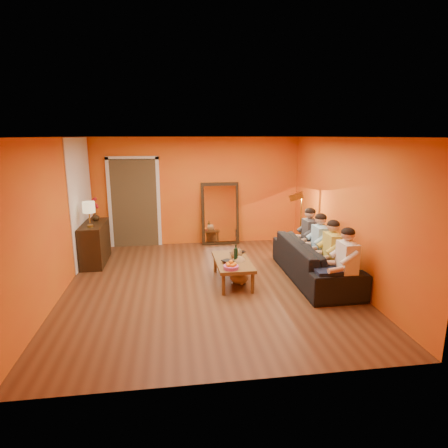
{
  "coord_description": "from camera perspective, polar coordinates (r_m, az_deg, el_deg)",
  "views": [
    {
      "loc": [
        -0.59,
        -6.29,
        2.62
      ],
      "look_at": [
        0.35,
        0.5,
        1.0
      ],
      "focal_mm": 30.0,
      "sensor_mm": 36.0,
      "label": 1
    }
  ],
  "objects": [
    {
      "name": "door_jamb_left",
      "position": [
        9.25,
        -17.0,
        2.95
      ],
      "size": [
        0.08,
        0.06,
        2.2
      ],
      "primitive_type": "cube",
      "color": "white",
      "rests_on": "wall_back"
    },
    {
      "name": "person_mid_left",
      "position": [
        6.79,
        16.18,
        -4.46
      ],
      "size": [
        0.7,
        0.44,
        1.22
      ],
      "primitive_type": null,
      "color": "gold",
      "rests_on": "sofa"
    },
    {
      "name": "sofa",
      "position": [
        7.21,
        13.66,
        -5.39
      ],
      "size": [
        2.43,
        0.95,
        0.71
      ],
      "primitive_type": "imported",
      "rotation": [
        0.0,
        0.0,
        1.57
      ],
      "color": "black",
      "rests_on": "floor"
    },
    {
      "name": "book_lower",
      "position": [
        6.6,
        0.05,
        -6.07
      ],
      "size": [
        0.21,
        0.25,
        0.02
      ],
      "primitive_type": "imported",
      "rotation": [
        0.0,
        0.0,
        0.24
      ],
      "color": "black",
      "rests_on": "coffee_table"
    },
    {
      "name": "table_lamp",
      "position": [
        7.86,
        -19.84,
        1.39
      ],
      "size": [
        0.24,
        0.24,
        0.51
      ],
      "primitive_type": null,
      "color": "beige",
      "rests_on": "sideboard"
    },
    {
      "name": "room_shell",
      "position": [
        6.81,
        -2.77,
        2.11
      ],
      "size": [
        5.0,
        5.5,
        2.6
      ],
      "color": "brown",
      "rests_on": "ground"
    },
    {
      "name": "mirror_glass",
      "position": [
        9.14,
        -0.56,
        1.56
      ],
      "size": [
        0.78,
        0.21,
        1.35
      ],
      "primitive_type": "cube",
      "rotation": [
        -0.14,
        0.0,
        0.0
      ],
      "color": "white",
      "rests_on": "mirror_frame"
    },
    {
      "name": "laptop",
      "position": [
        7.17,
        2.29,
        -4.48
      ],
      "size": [
        0.36,
        0.29,
        0.02
      ],
      "primitive_type": "imported",
      "rotation": [
        0.0,
        0.0,
        0.33
      ],
      "color": "black",
      "rests_on": "coffee_table"
    },
    {
      "name": "person_far_right",
      "position": [
        7.77,
        12.92,
        -2.05
      ],
      "size": [
        0.7,
        0.44,
        1.22
      ],
      "primitive_type": null,
      "color": "#37373D",
      "rests_on": "sofa"
    },
    {
      "name": "door_header",
      "position": [
        9.06,
        -13.85,
        9.76
      ],
      "size": [
        1.22,
        0.06,
        0.08
      ],
      "primitive_type": "cube",
      "color": "white",
      "rests_on": "wall_back"
    },
    {
      "name": "book_mid",
      "position": [
        6.61,
        0.12,
        -5.89
      ],
      "size": [
        0.19,
        0.24,
        0.02
      ],
      "primitive_type": "imported",
      "rotation": [
        0.0,
        0.0,
        0.15
      ],
      "color": "#A71317",
      "rests_on": "book_lower"
    },
    {
      "name": "white_accent",
      "position": [
        8.36,
        -20.91,
        3.34
      ],
      "size": [
        0.02,
        1.9,
        2.58
      ],
      "primitive_type": "cube",
      "color": "white",
      "rests_on": "wall_left"
    },
    {
      "name": "fruit_bowl",
      "position": [
        6.36,
        1.08,
        -6.19
      ],
      "size": [
        0.26,
        0.26,
        0.16
      ],
      "primitive_type": null,
      "color": "#C64693",
      "rests_on": "coffee_table"
    },
    {
      "name": "coffee_table",
      "position": [
        6.89,
        1.31,
        -7.18
      ],
      "size": [
        0.63,
        1.23,
        0.42
      ],
      "primitive_type": null,
      "rotation": [
        0.0,
        0.0,
        0.01
      ],
      "color": "brown",
      "rests_on": "floor"
    },
    {
      "name": "vase",
      "position": [
        8.42,
        -19.02,
        1.06
      ],
      "size": [
        0.17,
        0.17,
        0.18
      ],
      "primitive_type": "imported",
      "color": "black",
      "rests_on": "sideboard"
    },
    {
      "name": "floor_lamp",
      "position": [
        8.16,
        11.6,
        -0.44
      ],
      "size": [
        0.37,
        0.33,
        1.44
      ],
      "primitive_type": null,
      "rotation": [
        0.0,
        0.0,
        -0.38
      ],
      "color": "#AA8832",
      "rests_on": "floor"
    },
    {
      "name": "person_mid_right",
      "position": [
        7.27,
        14.44,
        -3.18
      ],
      "size": [
        0.7,
        0.44,
        1.22
      ],
      "primitive_type": null,
      "color": "#9ACFEF",
      "rests_on": "sofa"
    },
    {
      "name": "person_far_left",
      "position": [
        6.32,
        18.19,
        -5.94
      ],
      "size": [
        0.7,
        0.44,
        1.22
      ],
      "primitive_type": null,
      "color": "silver",
      "rests_on": "sofa"
    },
    {
      "name": "wine_bottle",
      "position": [
        6.73,
        1.81,
        -4.4
      ],
      "size": [
        0.07,
        0.07,
        0.31
      ],
      "primitive_type": "cylinder",
      "color": "black",
      "rests_on": "coffee_table"
    },
    {
      "name": "doorway_recess",
      "position": [
        9.3,
        -13.41,
        3.21
      ],
      "size": [
        1.06,
        0.3,
        2.1
      ],
      "primitive_type": "cube",
      "color": "#3F2D19",
      "rests_on": "floor"
    },
    {
      "name": "flowers",
      "position": [
        8.37,
        -19.16,
        2.97
      ],
      "size": [
        0.17,
        0.17,
        0.51
      ],
      "primitive_type": null,
      "color": "#A71317",
      "rests_on": "vase"
    },
    {
      "name": "mirror_frame",
      "position": [
        9.18,
        -0.59,
        1.61
      ],
      "size": [
        0.92,
        0.27,
        1.51
      ],
      "primitive_type": "cube",
      "rotation": [
        -0.14,
        0.0,
        0.0
      ],
      "color": "black",
      "rests_on": "floor"
    },
    {
      "name": "book_upper",
      "position": [
        6.58,
        0.06,
        -5.8
      ],
      "size": [
        0.24,
        0.26,
        0.02
      ],
      "primitive_type": "imported",
      "rotation": [
        0.0,
        0.0,
        0.56
      ],
      "color": "black",
      "rests_on": "book_mid"
    },
    {
      "name": "dog",
      "position": [
        6.86,
        2.28,
        -6.33
      ],
      "size": [
        0.47,
        0.61,
        0.64
      ],
      "primitive_type": null,
      "rotation": [
        0.0,
        0.0,
        -0.26
      ],
      "color": "#8C5F3F",
      "rests_on": "floor"
    },
    {
      "name": "tumbler",
      "position": [
        6.93,
        2.14,
        -4.78
      ],
      "size": [
        0.14,
        0.14,
        0.1
      ],
      "primitive_type": "imported",
      "rotation": [
        0.0,
        0.0,
        -0.34
      ],
      "color": "#B27F3F",
      "rests_on": "coffee_table"
    },
    {
      "name": "door_jamb_right",
      "position": [
        9.14,
        -9.92,
        3.21
      ],
      "size": [
        0.08,
        0.06,
        2.2
      ],
      "primitive_type": "cube",
      "color": "white",
      "rests_on": "wall_back"
    },
    {
      "name": "sideboard",
      "position": [
        8.3,
        -19.07,
        -2.78
      ],
      "size": [
        0.44,
        1.18,
        0.85
      ],
      "primitive_type": "cube",
      "color": "black",
      "rests_on": "floor"
    }
  ]
}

